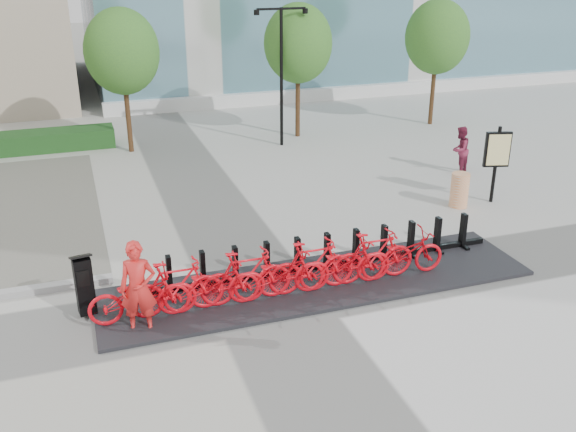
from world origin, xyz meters
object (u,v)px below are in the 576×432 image
object	(u,v)px
worker_red	(138,288)
map_sign	(497,153)
bike_0	(140,296)
construction_barrel	(459,190)
kiosk	(84,284)
pedestrian	(460,150)

from	to	relation	value
worker_red	map_sign	size ratio (longest dim) A/B	0.84
bike_0	construction_barrel	world-z (taller)	bike_0
kiosk	construction_barrel	xyz separation A→B (m)	(10.42, 2.78, -0.22)
bike_0	worker_red	xyz separation A→B (m)	(-0.03, -0.33, 0.34)
bike_0	construction_barrel	distance (m)	10.01
construction_barrel	map_sign	distance (m)	1.51
worker_red	pedestrian	world-z (taller)	worker_red
construction_barrel	bike_0	bearing A→B (deg)	-160.22
worker_red	map_sign	xyz separation A→B (m)	(10.58, 3.72, 0.55)
bike_0	map_sign	xyz separation A→B (m)	(10.55, 3.39, 0.89)
bike_0	kiosk	bearing A→B (deg)	58.65
worker_red	construction_barrel	xyz separation A→B (m)	(9.46, 3.71, -0.45)
pedestrian	worker_red	bearing A→B (deg)	-3.19
pedestrian	construction_barrel	xyz separation A→B (m)	(-1.70, -2.67, -0.28)
bike_0	pedestrian	bearing A→B (deg)	-61.43
kiosk	construction_barrel	bearing A→B (deg)	6.43
bike_0	kiosk	world-z (taller)	kiosk
worker_red	construction_barrel	size ratio (longest dim) A/B	1.89
construction_barrel	map_sign	size ratio (longest dim) A/B	0.44
bike_0	worker_red	distance (m)	0.48
kiosk	bike_0	bearing A→B (deg)	-39.85
bike_0	construction_barrel	size ratio (longest dim) A/B	1.99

